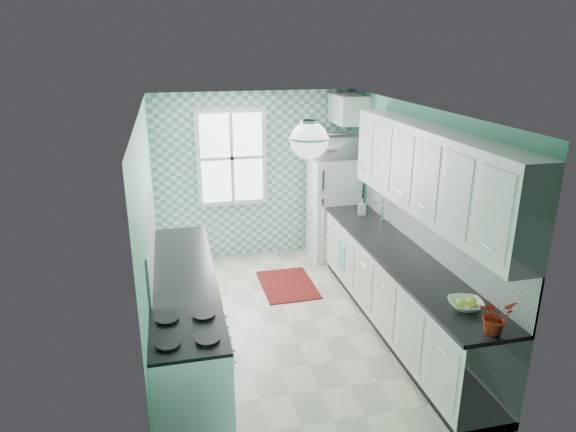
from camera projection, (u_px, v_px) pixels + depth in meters
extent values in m
cube|color=beige|center=(289.00, 323.00, 6.09)|extent=(3.00, 4.40, 0.02)
cube|color=white|center=(289.00, 108.00, 5.28)|extent=(3.00, 4.40, 0.02)
cube|color=#59B292|center=(255.00, 176.00, 7.73)|extent=(3.00, 0.02, 2.50)
cube|color=#59B292|center=(360.00, 325.00, 3.65)|extent=(3.00, 0.02, 2.50)
cube|color=#59B292|center=(148.00, 234.00, 5.36)|extent=(0.02, 4.40, 2.50)
cube|color=#59B292|center=(414.00, 214.00, 6.02)|extent=(0.02, 4.40, 2.50)
cube|color=#5EA19D|center=(255.00, 176.00, 7.71)|extent=(3.00, 0.01, 2.50)
cube|color=white|center=(232.00, 158.00, 7.51)|extent=(1.04, 0.05, 1.44)
cube|color=white|center=(232.00, 158.00, 7.49)|extent=(0.90, 0.02, 1.30)
cube|color=white|center=(428.00, 230.00, 5.66)|extent=(0.02, 3.60, 0.51)
cube|color=white|center=(151.00, 242.00, 5.32)|extent=(0.02, 2.15, 0.51)
cube|color=silver|center=(430.00, 172.00, 5.22)|extent=(0.33, 3.20, 0.90)
cube|color=silver|center=(348.00, 109.00, 7.34)|extent=(0.40, 0.74, 0.40)
cylinder|color=silver|center=(309.00, 122.00, 4.56)|extent=(0.14, 0.14, 0.04)
cylinder|color=silver|center=(309.00, 130.00, 4.58)|extent=(0.02, 0.02, 0.12)
sphere|color=white|center=(309.00, 140.00, 4.61)|extent=(0.34, 0.34, 0.34)
cube|color=white|center=(399.00, 293.00, 5.84)|extent=(0.60, 3.60, 0.90)
cube|color=black|center=(401.00, 255.00, 5.68)|extent=(0.63, 3.60, 0.04)
cube|color=white|center=(184.00, 303.00, 5.62)|extent=(0.60, 2.15, 0.90)
cube|color=black|center=(182.00, 263.00, 5.47)|extent=(0.63, 2.15, 0.04)
cube|color=white|center=(333.00, 208.00, 7.75)|extent=(0.67, 0.64, 1.55)
cube|color=silver|center=(340.00, 191.00, 7.34)|extent=(0.66, 0.01, 0.02)
cube|color=silver|center=(323.00, 180.00, 7.21)|extent=(0.03, 0.03, 0.30)
cube|color=silver|center=(322.00, 217.00, 7.38)|extent=(0.03, 0.03, 0.54)
cube|color=white|center=(191.00, 382.00, 4.23)|extent=(0.64, 0.81, 0.96)
cube|color=black|center=(187.00, 332.00, 4.08)|extent=(0.64, 0.81, 0.03)
cube|color=black|center=(229.00, 371.00, 4.28)|extent=(0.01, 0.53, 0.32)
cube|color=silver|center=(367.00, 224.00, 6.64)|extent=(0.56, 0.47, 0.12)
cylinder|color=silver|center=(383.00, 208.00, 6.62)|extent=(0.02, 0.02, 0.30)
torus|color=silver|center=(378.00, 195.00, 6.55)|extent=(0.16, 0.02, 0.16)
cube|color=maroon|center=(288.00, 285.00, 7.02)|extent=(0.71, 1.01, 0.02)
cube|color=#549D86|center=(342.00, 255.00, 6.78)|extent=(0.10, 0.24, 0.37)
imported|color=white|center=(466.00, 305.00, 4.49)|extent=(0.36, 0.36, 0.07)
imported|color=#9E0625|center=(495.00, 316.00, 4.08)|extent=(0.30, 0.27, 0.30)
imported|color=#8CB6C5|center=(362.00, 207.00, 6.93)|extent=(0.12, 0.12, 0.21)
imported|color=silver|center=(334.00, 147.00, 7.45)|extent=(0.62, 0.43, 0.34)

